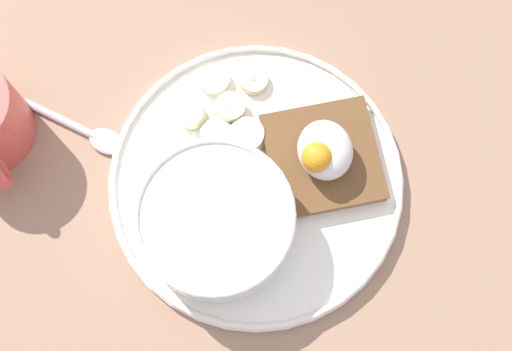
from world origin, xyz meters
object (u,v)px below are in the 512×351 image
at_px(poached_egg, 324,151).
at_px(banana_slice_inner, 214,80).
at_px(banana_slice_left, 191,114).
at_px(oatmeal_bowl, 216,222).
at_px(banana_slice_back, 254,80).
at_px(banana_slice_outer, 217,135).
at_px(banana_slice_front, 230,108).
at_px(toast_slice, 323,158).
at_px(spoon, 86,132).
at_px(banana_slice_right, 246,137).

height_order(poached_egg, banana_slice_inner, poached_egg).
relative_size(poached_egg, banana_slice_left, 1.66).
bearing_deg(poached_egg, banana_slice_inner, 39.98).
height_order(oatmeal_bowl, banana_slice_back, oatmeal_bowl).
bearing_deg(banana_slice_outer, banana_slice_inner, -7.86).
bearing_deg(banana_slice_inner, oatmeal_bowl, 170.83).
relative_size(banana_slice_left, banana_slice_outer, 1.02).
xyz_separation_m(banana_slice_front, banana_slice_outer, (-0.02, 0.02, -0.00)).
bearing_deg(toast_slice, banana_slice_front, 49.15).
relative_size(banana_slice_back, banana_slice_inner, 0.92).
height_order(banana_slice_back, spoon, banana_slice_back).
relative_size(banana_slice_left, banana_slice_right, 0.71).
xyz_separation_m(banana_slice_left, banana_slice_inner, (0.03, -0.03, -0.00)).
bearing_deg(banana_slice_back, banana_slice_outer, 136.71).
bearing_deg(banana_slice_left, banana_slice_outer, -140.56).
distance_m(oatmeal_bowl, banana_slice_front, 0.11).
distance_m(banana_slice_inner, spoon, 0.13).
distance_m(oatmeal_bowl, banana_slice_left, 0.11).
relative_size(banana_slice_front, banana_slice_inner, 0.92).
distance_m(banana_slice_back, banana_slice_inner, 0.04).
xyz_separation_m(oatmeal_bowl, banana_slice_left, (0.11, 0.00, -0.02)).
bearing_deg(banana_slice_left, banana_slice_right, -124.50).
bearing_deg(banana_slice_left, banana_slice_inner, -41.65).
relative_size(toast_slice, banana_slice_outer, 3.07).
relative_size(banana_slice_inner, banana_slice_outer, 1.29).
height_order(poached_egg, banana_slice_front, poached_egg).
xyz_separation_m(poached_egg, banana_slice_outer, (0.04, 0.09, -0.03)).
bearing_deg(spoon, oatmeal_bowl, -138.01).
distance_m(banana_slice_right, spoon, 0.15).
xyz_separation_m(oatmeal_bowl, banana_slice_inner, (0.14, -0.02, -0.02)).
bearing_deg(toast_slice, banana_slice_back, 27.69).
bearing_deg(banana_slice_inner, toast_slice, -139.14).
bearing_deg(banana_slice_inner, spoon, 100.38).
xyz_separation_m(banana_slice_back, spoon, (-0.02, 0.17, -0.01)).
height_order(banana_slice_left, banana_slice_inner, banana_slice_left).
bearing_deg(banana_slice_right, banana_slice_front, 17.94).
distance_m(banana_slice_back, banana_slice_right, 0.06).
relative_size(poached_egg, banana_slice_front, 1.42).
bearing_deg(toast_slice, oatmeal_bowl, 112.35).
xyz_separation_m(poached_egg, spoon, (0.07, 0.21, -0.04)).
xyz_separation_m(oatmeal_bowl, banana_slice_front, (0.11, -0.03, -0.02)).
height_order(poached_egg, banana_slice_back, poached_egg).
bearing_deg(banana_slice_back, oatmeal_bowl, 155.82).
relative_size(poached_egg, spoon, 0.58).
bearing_deg(banana_slice_outer, banana_slice_right, -106.24).
bearing_deg(banana_slice_back, spoon, 95.46).
distance_m(poached_egg, spoon, 0.23).
bearing_deg(oatmeal_bowl, poached_egg, -67.76).
bearing_deg(banana_slice_inner, banana_slice_right, -163.23).
bearing_deg(banana_slice_inner, poached_egg, -140.02).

